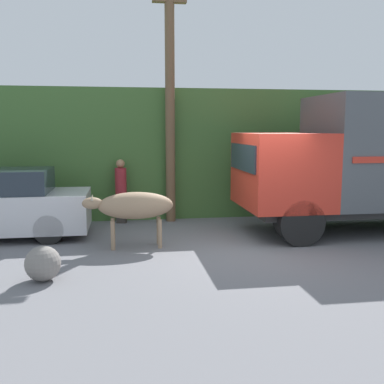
% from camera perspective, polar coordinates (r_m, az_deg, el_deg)
% --- Properties ---
extents(ground_plane, '(60.00, 60.00, 0.00)m').
position_cam_1_polar(ground_plane, '(9.73, 7.55, -7.19)').
color(ground_plane, slate).
extents(hillside_embankment, '(32.00, 5.94, 3.66)m').
position_cam_1_polar(hillside_embankment, '(15.69, 1.00, 5.41)').
color(hillside_embankment, '#426B33').
rests_on(hillside_embankment, ground_plane).
extents(building_backdrop, '(4.99, 2.70, 3.34)m').
position_cam_1_polar(building_backdrop, '(14.43, -22.60, 3.99)').
color(building_backdrop, '#C6B793').
rests_on(building_backdrop, ground_plane).
extents(cargo_truck, '(6.24, 2.47, 3.33)m').
position_cam_1_polar(cargo_truck, '(11.90, 22.21, 3.88)').
color(cargo_truck, '#2D2D2D').
rests_on(cargo_truck, ground_plane).
extents(brown_cow, '(1.93, 0.58, 1.21)m').
position_cam_1_polar(brown_cow, '(9.69, -7.40, -1.82)').
color(brown_cow, '#9E7F60').
rests_on(brown_cow, ground_plane).
extents(pedestrian_on_hill, '(0.37, 0.37, 1.73)m').
position_cam_1_polar(pedestrian_on_hill, '(12.27, -9.02, 0.56)').
color(pedestrian_on_hill, '#38332D').
rests_on(pedestrian_on_hill, ground_plane).
extents(utility_pole, '(0.90, 0.26, 6.66)m').
position_cam_1_polar(utility_pole, '(12.34, -2.81, 12.14)').
color(utility_pole, brown).
rests_on(utility_pole, ground_plane).
extents(roadside_rock, '(0.60, 0.60, 0.60)m').
position_cam_1_polar(roadside_rock, '(8.03, -18.42, -8.61)').
color(roadside_rock, gray).
rests_on(roadside_rock, ground_plane).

